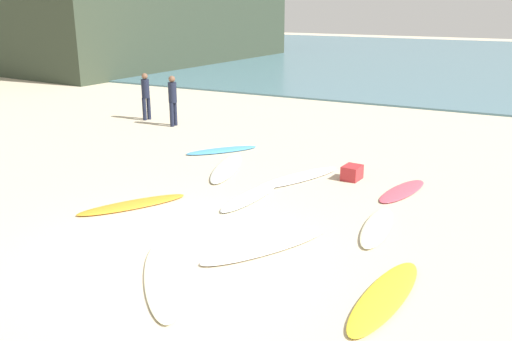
# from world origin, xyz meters

# --- Properties ---
(ground_plane) EXTENTS (120.00, 120.00, 0.00)m
(ground_plane) POSITION_xyz_m (0.00, 0.00, 0.00)
(ground_plane) COLOR beige
(ocean_water) EXTENTS (120.00, 40.00, 0.08)m
(ocean_water) POSITION_xyz_m (0.00, 34.91, 0.04)
(ocean_water) COLOR slate
(ocean_water) RESTS_ON ground_plane
(surfboard_0) EXTENTS (0.67, 2.10, 0.08)m
(surfboard_0) POSITION_xyz_m (2.84, 2.60, 0.04)
(surfboard_0) COLOR #EFECC2
(surfboard_0) RESTS_ON ground_plane
(surfboard_1) EXTENTS (0.62, 2.15, 0.08)m
(surfboard_1) POSITION_xyz_m (-0.05, 2.94, 0.04)
(surfboard_1) COLOR white
(surfboard_1) RESTS_ON ground_plane
(surfboard_2) EXTENTS (1.74, 2.49, 0.08)m
(surfboard_2) POSITION_xyz_m (1.35, 0.88, 0.04)
(surfboard_2) COLOR white
(surfboard_2) RESTS_ON ground_plane
(surfboard_3) EXTENTS (1.72, 1.96, 0.07)m
(surfboard_3) POSITION_xyz_m (-2.56, 5.99, 0.03)
(surfboard_3) COLOR #499AD4
(surfboard_3) RESTS_ON ground_plane
(surfboard_4) EXTENTS (1.66, 2.24, 0.07)m
(surfboard_4) POSITION_xyz_m (-2.01, 1.43, 0.03)
(surfboard_4) COLOR orange
(surfboard_4) RESTS_ON ground_plane
(surfboard_5) EXTENTS (0.93, 2.02, 0.07)m
(surfboard_5) POSITION_xyz_m (2.79, 4.88, 0.03)
(surfboard_5) COLOR #E24A5F
(surfboard_5) RESTS_ON ground_plane
(surfboard_6) EXTENTS (0.78, 2.49, 0.08)m
(surfboard_6) POSITION_xyz_m (3.62, 0.20, 0.04)
(surfboard_6) COLOR yellow
(surfboard_6) RESTS_ON ground_plane
(surfboard_7) EXTENTS (1.33, 2.63, 0.08)m
(surfboard_7) POSITION_xyz_m (-1.57, 4.55, 0.04)
(surfboard_7) COLOR silver
(surfboard_7) RESTS_ON ground_plane
(surfboard_8) EXTENTS (2.04, 2.31, 0.07)m
(surfboard_8) POSITION_xyz_m (0.46, -0.87, 0.03)
(surfboard_8) COLOR #E9E9BE
(surfboard_8) RESTS_ON ground_plane
(surfboard_9) EXTENTS (1.54, 2.58, 0.08)m
(surfboard_9) POSITION_xyz_m (0.35, 4.71, 0.04)
(surfboard_9) COLOR silver
(surfboard_9) RESTS_ON ground_plane
(beachgoer_near) EXTENTS (0.29, 0.34, 1.70)m
(beachgoer_near) POSITION_xyz_m (-5.69, 8.05, 0.95)
(beachgoer_near) COLOR #191E33
(beachgoer_near) RESTS_ON ground_plane
(beachgoer_mid) EXTENTS (0.33, 0.34, 1.66)m
(beachgoer_mid) POSITION_xyz_m (-7.13, 8.43, 0.92)
(beachgoer_mid) COLOR #191E33
(beachgoer_mid) RESTS_ON ground_plane
(beach_cooler) EXTENTS (0.44, 0.53, 0.34)m
(beach_cooler) POSITION_xyz_m (1.50, 5.24, 0.17)
(beach_cooler) COLOR #B2282D
(beach_cooler) RESTS_ON ground_plane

